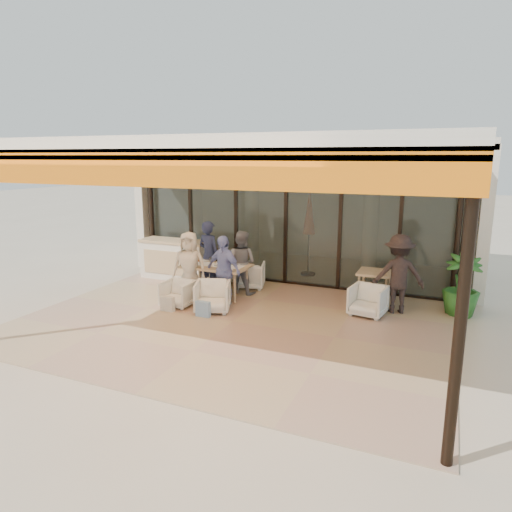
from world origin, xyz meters
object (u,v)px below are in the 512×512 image
Objects in this scene: diner_grey at (241,263)px; host_counter at (175,259)px; standing_woman at (398,274)px; chair_far_right at (250,274)px; diner_navy at (209,256)px; chair_near_left at (178,292)px; diner_periwinkle at (223,271)px; chair_far_left at (219,272)px; side_chair at (368,299)px; chair_near_right at (213,295)px; dining_table at (216,267)px; diner_cream at (189,266)px; potted_palm at (462,285)px; side_table at (375,276)px.

host_counter is at bearing -10.66° from diner_grey.
diner_grey is 3.50m from standing_woman.
diner_navy is at bearing 14.48° from chair_far_right.
chair_near_left is 0.41× the size of diner_periwinkle.
chair_far_left is at bearing -23.31° from standing_woman.
side_chair reaches higher than chair_far_left.
chair_far_left reaches higher than chair_near_left.
chair_far_left is at bearing 92.71° from chair_near_right.
chair_far_right is at bearing 65.58° from dining_table.
diner_navy is 0.90m from diner_cream.
potted_palm reaches higher than chair_far_right.
diner_cream reaches higher than chair_far_left.
chair_far_left is at bearing 136.30° from diner_periwinkle.
side_table is at bearing -179.95° from potted_palm.
diner_grey is at bearing -175.44° from potted_palm.
side_table reaches higher than side_chair.
chair_far_left is 0.41× the size of diner_cream.
host_counter is 2.48× the size of side_table.
diner_grey reaches higher than potted_palm.
standing_woman is (3.50, 0.92, 0.06)m from diner_periwinkle.
diner_navy is 1.12× the size of diner_grey.
potted_palm is at bearing 162.18° from chair_far_right.
chair_near_left is 0.84× the size of side_table.
side_chair is at bearing 25.26° from diner_periwinkle.
diner_cream reaches higher than host_counter.
dining_table is at bearing 49.29° from chair_far_right.
diner_navy is 3.85m from side_table.
chair_far_right is at bearing -135.62° from diner_navy.
chair_far_right is at bearing 177.56° from side_table.
diner_grey is at bearing 105.34° from diner_periwinkle.
chair_near_right is at bearing 5.07° from standing_woman.
potted_palm is (1.70, 0.75, 0.29)m from side_chair.
standing_woman is at bearing -34.70° from side_table.
chair_near_right is 3.81m from standing_woman.
chair_far_left is 3.84m from side_table.
potted_palm is at bearing -0.92° from host_counter.
diner_navy is 2.24× the size of side_table.
host_counter is 1.24× the size of diner_grey.
dining_table is at bearing 92.97° from chair_near_right.
diner_navy reaches higher than chair_far_right.
side_table is at bearing 24.38° from chair_near_left.
chair_far_right is 3.56m from standing_woman.
diner_cream reaches higher than diner_periwinkle.
host_counter reaches higher than chair_far_right.
diner_cream reaches higher than side_table.
side_table is (5.11, -0.11, 0.11)m from host_counter.
chair_near_left is 4.23m from side_table.
diner_grey reaches higher than side_chair.
dining_table is at bearing 48.18° from diner_grey.
diner_cream is at bearing 49.19° from diner_grey.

